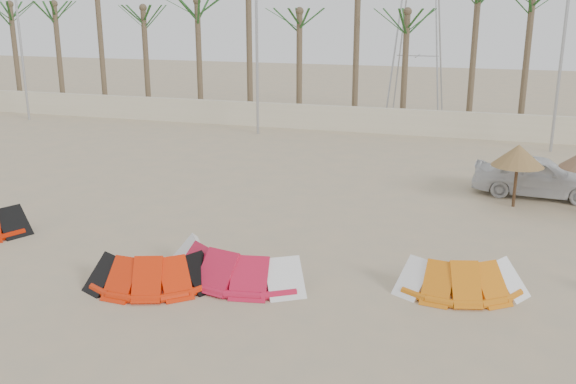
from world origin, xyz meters
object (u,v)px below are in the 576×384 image
(kite_red_right, at_px, (237,259))
(parasol_left, at_px, (518,155))
(car, at_px, (537,176))
(kite_orange, at_px, (463,273))
(kite_red_mid, at_px, (157,268))

(kite_red_right, height_order, parasol_left, parasol_left)
(parasol_left, bearing_deg, kite_red_right, -129.80)
(car, bearing_deg, kite_orange, 170.74)
(kite_red_right, xyz_separation_m, kite_orange, (5.27, 0.78, -0.01))
(kite_red_mid, relative_size, car, 0.79)
(kite_orange, xyz_separation_m, car, (2.02, 8.64, 0.30))
(kite_red_right, height_order, kite_orange, same)
(kite_red_mid, bearing_deg, kite_orange, 15.07)
(kite_orange, bearing_deg, car, 76.81)
(kite_red_mid, bearing_deg, parasol_left, 47.67)
(kite_orange, height_order, parasol_left, parasol_left)
(kite_orange, distance_m, car, 8.87)
(kite_orange, bearing_deg, kite_red_right, -171.55)
(kite_red_right, bearing_deg, car, 52.26)
(parasol_left, bearing_deg, kite_orange, -100.30)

